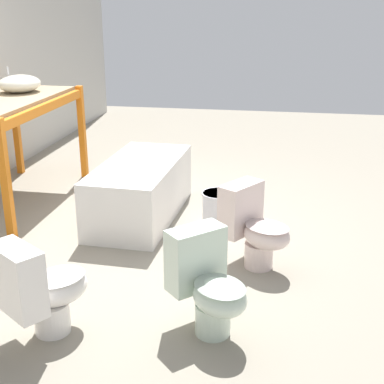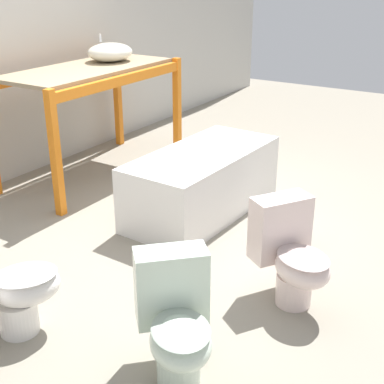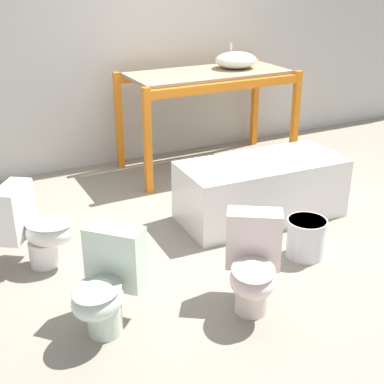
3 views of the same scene
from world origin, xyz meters
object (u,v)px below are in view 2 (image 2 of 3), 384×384
toilet_far (4,285)px  toilet_extra (176,321)px  bucket_white (282,218)px  bathtub_main (203,178)px  toilet_near (291,253)px  sink_basin (110,52)px

toilet_far → toilet_extra: 1.04m
toilet_far → bucket_white: (1.97, -0.86, -0.16)m
bathtub_main → toilet_extra: toilet_extra is taller
toilet_extra → bucket_white: (1.72, 0.15, -0.16)m
toilet_near → toilet_extra: bearing=-160.4°
bathtub_main → bucket_white: 0.80m
toilet_near → toilet_extra: 0.99m
sink_basin → toilet_far: bearing=-152.3°
bathtub_main → toilet_far: (-2.05, 0.08, 0.02)m
sink_basin → bathtub_main: 1.80m
sink_basin → bucket_white: 2.55m
toilet_near → toilet_far: (-1.20, 1.24, 0.00)m
toilet_near → toilet_far: 1.73m
bathtub_main → toilet_far: 2.05m
bathtub_main → toilet_far: size_ratio=2.32×
sink_basin → toilet_far: 3.10m
toilet_near → toilet_extra: same height
toilet_near → toilet_far: bearing=167.1°
toilet_extra → sink_basin: bearing=91.1°
bathtub_main → toilet_near: 1.44m
sink_basin → toilet_near: bearing=-118.6°
sink_basin → toilet_far: (-2.64, -1.39, -0.85)m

